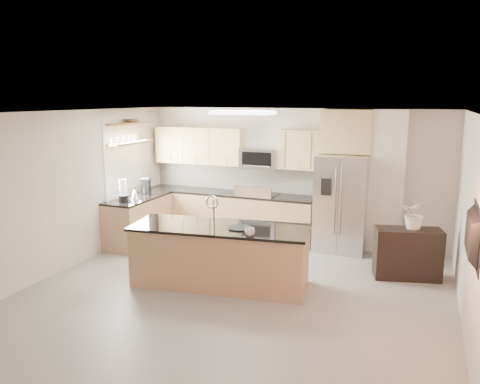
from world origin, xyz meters
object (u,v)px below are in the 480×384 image
at_px(platter, 239,228).
at_px(blender, 123,192).
at_px(range, 257,217).
at_px(cup, 250,232).
at_px(coffee_maker, 146,186).
at_px(credenza, 407,254).
at_px(television, 468,235).
at_px(refrigerator, 342,203).
at_px(island, 220,255).
at_px(bowl, 131,120).
at_px(kettle, 135,193).
at_px(microwave, 260,158).
at_px(flower_vase, 416,206).

xyz_separation_m(platter, blender, (-2.64, 0.87, 0.17)).
xyz_separation_m(range, blender, (-2.07, -1.52, 0.63)).
bearing_deg(range, cup, -72.58).
bearing_deg(cup, range, 107.42).
bearing_deg(coffee_maker, platter, -31.67).
xyz_separation_m(credenza, television, (0.63, -2.06, 0.95)).
relative_size(refrigerator, island, 0.65).
bearing_deg(bowl, credenza, -1.62).
distance_m(credenza, kettle, 4.95).
height_order(microwave, island, microwave).
distance_m(coffee_maker, bowl, 1.33).
xyz_separation_m(cup, flower_vase, (2.12, 1.65, 0.19)).
bearing_deg(range, platter, -76.58).
bearing_deg(range, credenza, -20.21).
height_order(bowl, flower_vase, bowl).
height_order(refrigerator, platter, refrigerator).
bearing_deg(credenza, microwave, 143.37).
height_order(cup, platter, cup).
distance_m(kettle, bowl, 1.41).
xyz_separation_m(microwave, blender, (-2.07, -1.64, -0.53)).
bearing_deg(television, range, 48.36).
bearing_deg(platter, range, 103.42).
xyz_separation_m(microwave, bowl, (-2.25, -1.04, 0.75)).
bearing_deg(platter, television, -14.06).
xyz_separation_m(cup, platter, (-0.27, 0.29, -0.05)).
distance_m(bowl, flower_vase, 5.35).
relative_size(coffee_maker, flower_vase, 0.42).
bearing_deg(island, television, -20.36).
relative_size(range, blender, 2.75).
relative_size(microwave, coffee_maker, 2.46).
height_order(island, flower_vase, flower_vase).
bearing_deg(cup, coffee_maker, 146.67).
xyz_separation_m(island, coffee_maker, (-2.35, 1.64, 0.61)).
relative_size(bowl, television, 0.33).
bearing_deg(platter, kettle, 155.94).
height_order(credenza, kettle, kettle).
distance_m(island, credenza, 2.94).
relative_size(cup, television, 0.13).
bearing_deg(blender, platter, -18.19).
bearing_deg(television, kettle, 71.10).
bearing_deg(range, flower_vase, -19.11).
bearing_deg(microwave, bowl, -155.22).
relative_size(credenza, cup, 7.08).
bearing_deg(microwave, range, -90.00).
bearing_deg(coffee_maker, refrigerator, 10.48).
height_order(cup, television, television).
bearing_deg(platter, coffee_maker, 148.33).
height_order(island, television, television).
height_order(microwave, bowl, bowl).
height_order(refrigerator, blender, refrigerator).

